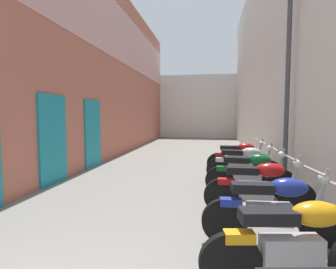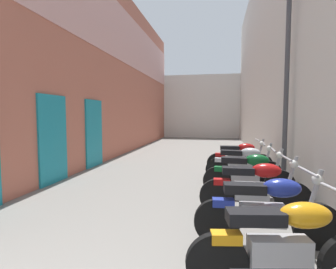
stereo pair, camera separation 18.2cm
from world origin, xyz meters
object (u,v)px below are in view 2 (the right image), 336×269
at_px(motorcycle_fourth, 255,186).
at_px(motorcycle_second, 286,244).
at_px(motorcycle_fifth, 248,173).
at_px(motorcycle_sixth, 243,164).
at_px(street_lamp, 282,70).
at_px(motorcycle_seventh, 240,157).
at_px(motorcycle_third, 267,209).

bearing_deg(motorcycle_fourth, motorcycle_second, -90.00).
bearing_deg(motorcycle_fifth, motorcycle_sixth, 90.00).
relative_size(motorcycle_fifth, street_lamp, 0.41).
relative_size(motorcycle_second, motorcycle_fifth, 0.99).
distance_m(motorcycle_sixth, motorcycle_seventh, 0.99).
distance_m(motorcycle_seventh, street_lamp, 2.82).
bearing_deg(motorcycle_seventh, motorcycle_third, -90.00).
bearing_deg(motorcycle_fifth, motorcycle_second, -90.00).
relative_size(motorcycle_sixth, motorcycle_seventh, 1.00).
relative_size(motorcycle_fourth, motorcycle_seventh, 1.00).
relative_size(motorcycle_fourth, motorcycle_sixth, 1.00).
relative_size(motorcycle_third, motorcycle_fourth, 1.00).
height_order(motorcycle_fifth, motorcycle_sixth, same).
xyz_separation_m(motorcycle_third, motorcycle_fifth, (-0.00, 2.11, 0.00)).
height_order(motorcycle_second, motorcycle_third, same).
bearing_deg(motorcycle_seventh, motorcycle_second, -90.00).
xyz_separation_m(motorcycle_fifth, street_lamp, (0.70, 0.43, 2.17)).
height_order(motorcycle_fourth, motorcycle_fifth, same).
height_order(motorcycle_second, motorcycle_sixth, same).
xyz_separation_m(motorcycle_fourth, motorcycle_seventh, (-0.00, 3.12, 0.00)).
distance_m(motorcycle_third, motorcycle_fifth, 2.11).
bearing_deg(motorcycle_seventh, motorcycle_fourth, -90.00).
height_order(motorcycle_sixth, motorcycle_seventh, same).
bearing_deg(motorcycle_sixth, motorcycle_fifth, -90.00).
distance_m(motorcycle_fourth, motorcycle_sixth, 2.13).
bearing_deg(motorcycle_seventh, street_lamp, -67.19).
bearing_deg(motorcycle_third, motorcycle_fourth, 90.00).
bearing_deg(street_lamp, motorcycle_third, -105.38).
xyz_separation_m(motorcycle_second, street_lamp, (0.70, 3.47, 2.17)).
xyz_separation_m(motorcycle_fourth, motorcycle_fifth, (-0.00, 1.04, 0.00)).
xyz_separation_m(motorcycle_third, motorcycle_seventh, (0.00, 4.20, 0.00)).
height_order(motorcycle_third, motorcycle_fourth, same).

